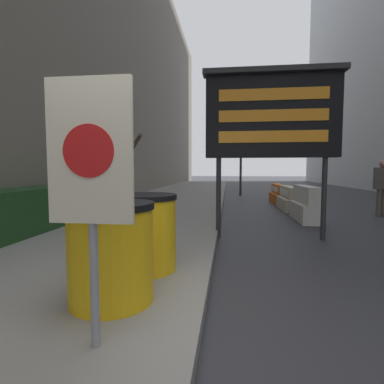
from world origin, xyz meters
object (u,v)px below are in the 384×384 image
(jersey_barrier_cream, at_px, (289,199))
(traffic_cone_near, at_px, (296,194))
(traffic_light_near_curb, at_px, (241,135))
(jersey_barrier_white, at_px, (306,205))
(pedestrian_worker, at_px, (382,183))
(barrel_drum_middle, at_px, (144,232))
(barrel_drum_foreground, at_px, (111,252))
(jersey_barrier_orange_near, at_px, (279,195))
(warning_sign, at_px, (90,169))
(message_board, at_px, (272,115))

(jersey_barrier_cream, distance_m, traffic_cone_near, 3.17)
(traffic_cone_near, bearing_deg, traffic_light_near_curb, 135.09)
(jersey_barrier_white, bearing_deg, pedestrian_worker, 24.20)
(traffic_light_near_curb, bearing_deg, barrel_drum_middle, -97.60)
(barrel_drum_foreground, distance_m, jersey_barrier_orange_near, 10.63)
(traffic_cone_near, bearing_deg, jersey_barrier_cream, -106.61)
(jersey_barrier_cream, height_order, traffic_light_near_curb, traffic_light_near_curb)
(barrel_drum_middle, distance_m, jersey_barrier_cream, 7.74)
(jersey_barrier_cream, relative_size, traffic_light_near_curb, 0.43)
(barrel_drum_foreground, height_order, warning_sign, warning_sign)
(warning_sign, relative_size, traffic_light_near_curb, 0.42)
(barrel_drum_foreground, relative_size, pedestrian_worker, 0.56)
(message_board, distance_m, jersey_barrier_white, 3.31)
(barrel_drum_middle, bearing_deg, jersey_barrier_white, 57.12)
(barrel_drum_foreground, bearing_deg, warning_sign, -76.97)
(barrel_drum_foreground, xyz_separation_m, pedestrian_worker, (5.61, 6.83, 0.37))
(message_board, relative_size, traffic_cone_near, 5.45)
(barrel_drum_middle, xyz_separation_m, pedestrian_worker, (5.55, 5.92, 0.37))
(pedestrian_worker, bearing_deg, warning_sign, 65.80)
(traffic_cone_near, distance_m, traffic_light_near_curb, 4.39)
(message_board, height_order, jersey_barrier_white, message_board)
(barrel_drum_foreground, xyz_separation_m, barrel_drum_middle, (0.06, 0.91, 0.00))
(barrel_drum_foreground, bearing_deg, message_board, 60.97)
(barrel_drum_foreground, distance_m, traffic_cone_near, 11.77)
(message_board, bearing_deg, traffic_light_near_curb, 91.11)
(barrel_drum_middle, bearing_deg, warning_sign, -86.03)
(message_board, xyz_separation_m, jersey_barrier_orange_near, (1.26, 6.70, -2.10))
(message_board, xyz_separation_m, jersey_barrier_cream, (1.26, 4.55, -2.09))
(message_board, bearing_deg, pedestrian_worker, 42.48)
(barrel_drum_foreground, height_order, traffic_light_near_curb, traffic_light_near_curb)
(barrel_drum_foreground, xyz_separation_m, message_board, (1.91, 3.45, 1.82))
(warning_sign, bearing_deg, jersey_barrier_cream, 71.00)
(jersey_barrier_cream, xyz_separation_m, jersey_barrier_orange_near, (0.00, 2.15, -0.02))
(traffic_cone_near, xyz_separation_m, pedestrian_worker, (1.53, -4.20, 0.69))
(traffic_cone_near, bearing_deg, jersey_barrier_white, -99.72)
(traffic_light_near_curb, bearing_deg, jersey_barrier_cream, -74.92)
(jersey_barrier_white, relative_size, jersey_barrier_orange_near, 0.87)
(jersey_barrier_white, height_order, traffic_cone_near, jersey_barrier_white)
(warning_sign, bearing_deg, pedestrian_worker, 54.28)
(traffic_light_near_curb, bearing_deg, message_board, -88.89)
(barrel_drum_middle, height_order, traffic_light_near_curb, traffic_light_near_curb)
(warning_sign, height_order, pedestrian_worker, warning_sign)
(barrel_drum_middle, relative_size, jersey_barrier_orange_near, 0.48)
(warning_sign, height_order, jersey_barrier_orange_near, warning_sign)
(jersey_barrier_cream, bearing_deg, jersey_barrier_white, -90.00)
(jersey_barrier_white, relative_size, traffic_cone_near, 2.77)
(jersey_barrier_orange_near, distance_m, traffic_light_near_curb, 4.54)
(jersey_barrier_cream, height_order, pedestrian_worker, pedestrian_worker)
(traffic_cone_near, bearing_deg, warning_sign, -108.39)
(traffic_light_near_curb, height_order, pedestrian_worker, traffic_light_near_curb)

